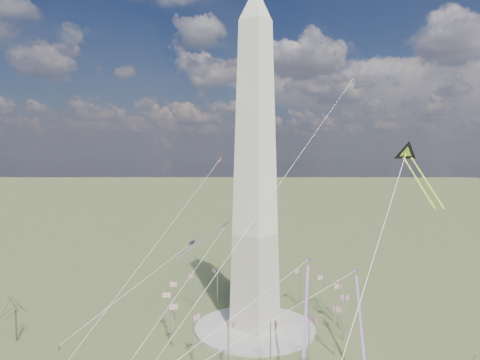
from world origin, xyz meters
The scene contains 13 objects.
ground centered at (0.00, 0.00, 0.00)m, with size 2000.00×2000.00×0.00m, color #4F552A.
plaza centered at (0.00, 0.00, 0.40)m, with size 36.00×36.00×0.80m, color beige.
washington_monument centered at (0.00, 0.00, 47.95)m, with size 15.56×15.56×100.00m.
flagpole_ring centered at (0.00, 0.00, 7.27)m, with size 54.40×54.40×13.00m.
tree_far centered at (-47.40, -48.54, 9.63)m, with size 7.72×7.72×13.51m.
person_west centered at (-32.20, -44.09, 0.75)m, with size 0.73×0.57×1.51m, color gray.
kite_delta_black centered at (41.55, 6.82, 51.90)m, with size 15.28×16.02×14.85m.
kite_diamond_purple centered at (-31.82, 5.11, 20.28)m, with size 2.02×3.08×9.31m.
kite_streamer_left centered at (26.39, -15.36, 21.08)m, with size 11.75×20.62×15.54m.
kite_streamer_mid centered at (-19.61, 2.40, 26.50)m, with size 10.77×17.07×13.15m.
kite_streamer_right centered at (31.09, 3.08, 14.94)m, with size 13.09×22.04×16.77m.
kite_small_red centered at (-41.70, 32.74, 50.94)m, with size 1.39×1.93×4.87m.
kite_small_white centered at (7.10, 50.03, 79.24)m, with size 1.16×1.90×4.36m.
Camera 1 is at (75.07, -100.36, 52.22)m, focal length 32.00 mm.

